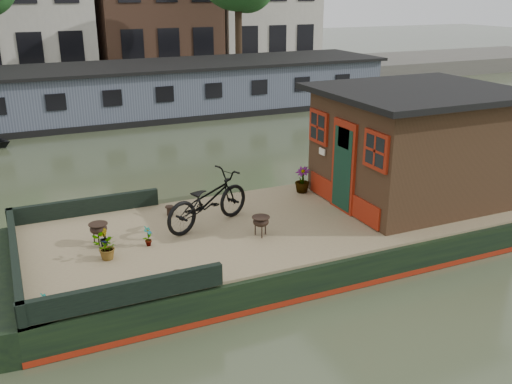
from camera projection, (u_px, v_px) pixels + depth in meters
name	position (u px, v px, depth m)	size (l,w,h in m)	color
ground	(323.00, 242.00, 11.99)	(120.00, 120.00, 0.00)	#353D27
houseboat_hull	(265.00, 241.00, 11.38)	(14.01, 4.02, 0.60)	black
houseboat_deck	(324.00, 214.00, 11.78)	(11.80, 3.80, 0.05)	#847951
bow_bulwark	(68.00, 248.00, 9.76)	(3.00, 4.00, 0.35)	black
cabin	(414.00, 144.00, 12.20)	(4.00, 3.50, 2.42)	black
bicycle	(208.00, 200.00, 10.99)	(0.69, 1.99, 1.04)	black
potted_plant_a	(148.00, 236.00, 10.20)	(0.20, 0.14, 0.38)	brown
potted_plant_b	(103.00, 238.00, 10.17)	(0.19, 0.15, 0.34)	maroon
potted_plant_c	(106.00, 248.00, 9.67)	(0.41, 0.35, 0.45)	#A45B2F
potted_plant_d	(302.00, 180.00, 12.88)	(0.33, 0.33, 0.59)	brown
potted_plant_e	(45.00, 302.00, 8.14)	(0.15, 0.10, 0.29)	#9D402E
brazier_front	(261.00, 226.00, 10.62)	(0.36, 0.36, 0.38)	black
brazier_rear	(99.00, 234.00, 10.30)	(0.36, 0.36, 0.39)	black
bollard_port	(170.00, 211.00, 11.63)	(0.17, 0.17, 0.19)	black
bollard_stbd	(178.00, 279.00, 8.87)	(0.20, 0.20, 0.22)	black
far_houseboat	(152.00, 92.00, 23.69)	(20.40, 4.40, 2.11)	#4E5668
quay	(121.00, 82.00, 29.45)	(60.00, 6.00, 0.90)	#47443F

